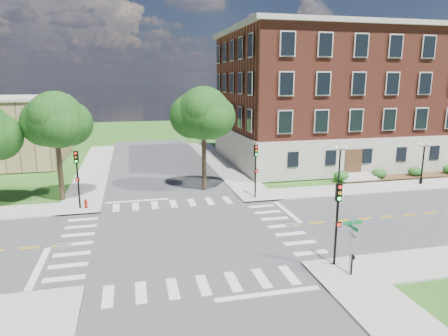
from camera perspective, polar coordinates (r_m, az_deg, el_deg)
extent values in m
plane|color=#2B5919|center=(28.18, -5.63, -9.44)|extent=(160.00, 160.00, 0.00)
cube|color=#3D3D3F|center=(28.18, -5.63, -9.43)|extent=(90.00, 12.00, 0.01)
cube|color=#3D3D3F|center=(28.18, -5.63, -9.43)|extent=(12.00, 90.00, 0.01)
cube|color=#9E9B93|center=(44.01, 24.00, -2.34)|extent=(34.00, 3.50, 0.12)
cube|color=#9E9B93|center=(51.25, -0.51, 0.73)|extent=(3.50, 34.00, 0.12)
cube|color=#9E9B93|center=(50.24, -18.03, -0.13)|extent=(3.50, 34.00, 0.12)
cube|color=silver|center=(33.08, 9.01, -6.17)|extent=(0.40, 5.50, 0.00)
cube|color=#A49E91|center=(55.80, 16.25, 3.44)|extent=(30.00, 20.00, 4.20)
cube|color=maroon|center=(55.18, 16.76, 11.67)|extent=(29.55, 19.70, 11.80)
cube|color=#A49E91|center=(55.49, 17.18, 18.02)|extent=(30.60, 20.60, 0.50)
cube|color=#472D19|center=(45.34, 17.98, 0.83)|extent=(2.00, 0.10, 2.80)
cylinder|color=#322719|center=(37.70, -22.32, -0.79)|extent=(0.44, 0.44, 4.66)
sphere|color=#103B13|center=(36.98, -22.92, 6.39)|extent=(4.83, 4.83, 4.83)
cylinder|color=#322719|center=(38.29, -2.85, 0.48)|extent=(0.44, 0.44, 4.85)
sphere|color=#103B13|center=(37.58, -2.93, 7.83)|extent=(4.99, 4.99, 4.99)
cylinder|color=black|center=(23.68, 15.70, -8.96)|extent=(0.14, 0.14, 3.80)
cube|color=black|center=(22.94, 16.05, -3.36)|extent=(0.35, 0.26, 1.00)
cylinder|color=red|center=(22.74, 16.26, -2.65)|extent=(0.19, 0.08, 0.18)
cylinder|color=orange|center=(22.83, 16.21, -3.45)|extent=(0.19, 0.08, 0.18)
cylinder|color=#19E533|center=(22.92, 16.16, -4.24)|extent=(0.19, 0.08, 0.18)
cube|color=black|center=(23.33, 16.00, -7.74)|extent=(0.31, 0.16, 0.30)
cylinder|color=black|center=(35.71, 4.51, -1.29)|extent=(0.14, 0.14, 3.80)
cube|color=black|center=(35.22, 4.58, 2.51)|extent=(0.37, 0.30, 1.00)
cylinder|color=red|center=(35.04, 4.65, 3.00)|extent=(0.19, 0.10, 0.18)
cylinder|color=orange|center=(35.10, 4.64, 2.47)|extent=(0.19, 0.10, 0.18)
cylinder|color=#19E533|center=(35.16, 4.63, 1.94)|extent=(0.19, 0.10, 0.18)
cube|color=black|center=(35.41, 4.61, -0.41)|extent=(0.32, 0.19, 0.30)
cylinder|color=black|center=(34.74, -20.08, -2.42)|extent=(0.14, 0.14, 3.80)
cube|color=black|center=(34.23, -20.38, 1.47)|extent=(0.38, 0.32, 1.00)
cylinder|color=red|center=(34.05, -20.45, 1.98)|extent=(0.19, 0.11, 0.18)
cylinder|color=orange|center=(34.10, -20.41, 1.43)|extent=(0.19, 0.11, 0.18)
cylinder|color=#19E533|center=(34.16, -20.37, 0.89)|extent=(0.19, 0.11, 0.18)
cube|color=black|center=(34.42, -20.19, -1.53)|extent=(0.32, 0.22, 0.30)
cylinder|color=black|center=(40.56, 16.00, -2.47)|extent=(0.32, 0.32, 0.50)
cylinder|color=black|center=(40.18, 16.14, -0.20)|extent=(0.16, 0.16, 3.80)
cube|color=black|center=(39.81, 16.31, 2.54)|extent=(1.00, 0.06, 0.06)
sphere|color=white|center=(39.54, 15.69, 2.81)|extent=(0.36, 0.36, 0.36)
sphere|color=white|center=(40.03, 16.95, 2.84)|extent=(0.36, 0.36, 0.36)
cylinder|color=black|center=(45.46, 26.30, -1.71)|extent=(0.32, 0.32, 0.50)
cylinder|color=black|center=(45.12, 26.50, 0.32)|extent=(0.16, 0.16, 3.80)
cube|color=black|center=(44.80, 26.74, 2.76)|extent=(1.00, 0.06, 0.06)
sphere|color=white|center=(44.45, 26.27, 3.01)|extent=(0.36, 0.36, 0.36)
sphere|color=white|center=(45.09, 27.25, 3.03)|extent=(0.36, 0.36, 0.36)
cylinder|color=gray|center=(22.85, 17.67, -10.85)|extent=(0.07, 0.07, 3.10)
cube|color=#0D6F31|center=(22.33, 17.92, -7.42)|extent=(1.10, 0.03, 0.20)
cube|color=#0D6F31|center=(22.41, 17.87, -8.03)|extent=(0.03, 1.10, 0.20)
cube|color=silver|center=(22.59, 17.91, -9.08)|extent=(0.03, 0.75, 0.25)
cylinder|color=black|center=(23.26, 17.78, -12.99)|extent=(0.10, 0.10, 1.20)
cube|color=black|center=(22.98, 18.01, -12.10)|extent=(0.14, 0.08, 0.22)
cylinder|color=maroon|center=(35.14, -19.09, -5.32)|extent=(0.32, 0.32, 0.10)
cylinder|color=maroon|center=(35.07, -19.12, -4.93)|extent=(0.22, 0.22, 0.60)
sphere|color=maroon|center=(34.97, -19.16, -4.41)|extent=(0.24, 0.24, 0.24)
cylinder|color=maroon|center=(35.04, -19.13, -4.80)|extent=(0.35, 0.12, 0.12)
cylinder|color=maroon|center=(35.04, -19.13, -4.80)|extent=(0.12, 0.35, 0.12)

